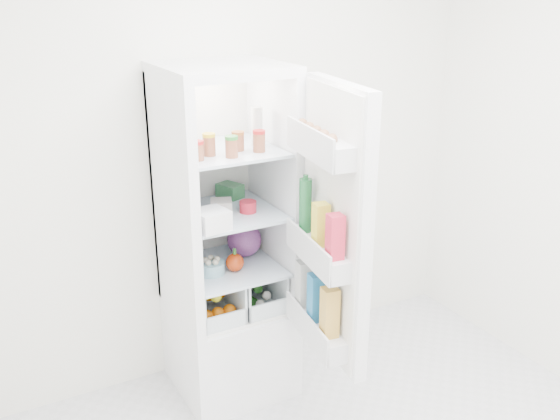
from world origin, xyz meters
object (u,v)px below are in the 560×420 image
mushroom_bowl (212,268)px  red_cabbage (244,240)px  refrigerator (225,275)px  fridge_door (330,232)px

mushroom_bowl → red_cabbage: bearing=26.7°
refrigerator → fridge_door: refrigerator is taller
fridge_door → mushroom_bowl: bearing=43.7°
red_cabbage → mushroom_bowl: 0.28m
red_cabbage → fridge_door: fridge_door is taller
refrigerator → red_cabbage: size_ratio=9.68×
red_cabbage → mushroom_bowl: red_cabbage is taller
refrigerator → red_cabbage: refrigerator is taller
refrigerator → mushroom_bowl: size_ratio=13.30×
refrigerator → red_cabbage: bearing=7.0°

